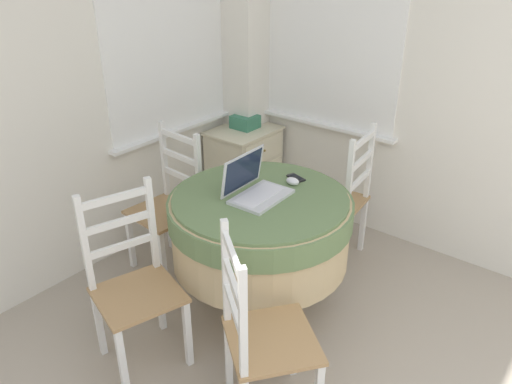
{
  "coord_description": "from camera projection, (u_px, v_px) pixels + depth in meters",
  "views": [
    {
      "loc": [
        -0.93,
        0.43,
        2.03
      ],
      "look_at": [
        1.16,
        2.1,
        0.68
      ],
      "focal_mm": 35.0,
      "sensor_mm": 36.0,
      "label": 1
    }
  ],
  "objects": [
    {
      "name": "laptop",
      "position": [
        255.0,
        188.0,
        2.76
      ],
      "size": [
        0.35,
        0.28,
        0.24
      ],
      "color": "silver",
      "rests_on": "round_dining_table"
    },
    {
      "name": "dining_chair_near_right_window",
      "position": [
        340.0,
        200.0,
        3.4
      ],
      "size": [
        0.45,
        0.43,
        0.97
      ],
      "color": "#A87F51",
      "rests_on": "ground_plane"
    },
    {
      "name": "corner_cabinet",
      "position": [
        244.0,
        168.0,
        4.17
      ],
      "size": [
        0.55,
        0.44,
        0.67
      ],
      "color": "beige",
      "rests_on": "ground_plane"
    },
    {
      "name": "dining_chair_near_back_window",
      "position": [
        169.0,
        206.0,
        3.32
      ],
      "size": [
        0.42,
        0.43,
        0.97
      ],
      "color": "#A87F51",
      "rests_on": "ground_plane"
    },
    {
      "name": "computer_mouse",
      "position": [
        293.0,
        181.0,
        2.9
      ],
      "size": [
        0.05,
        0.08,
        0.04
      ],
      "color": "white",
      "rests_on": "round_dining_table"
    },
    {
      "name": "dining_chair_camera_near",
      "position": [
        262.0,
        337.0,
        2.22
      ],
      "size": [
        0.56,
        0.56,
        0.97
      ],
      "color": "#A87F51",
      "rests_on": "ground_plane"
    },
    {
      "name": "storage_box",
      "position": [
        245.0,
        122.0,
        4.04
      ],
      "size": [
        0.18,
        0.19,
        0.1
      ],
      "color": "#387A5B",
      "rests_on": "corner_cabinet"
    },
    {
      "name": "round_dining_table",
      "position": [
        260.0,
        224.0,
        2.86
      ],
      "size": [
        1.04,
        1.04,
        0.76
      ],
      "color": "#4C3D2D",
      "rests_on": "ground_plane"
    },
    {
      "name": "corner_room_shell",
      "position": [
        290.0,
        90.0,
        2.82
      ],
      "size": [
        4.55,
        5.0,
        2.55
      ],
      "color": "white",
      "rests_on": "ground_plane"
    },
    {
      "name": "dining_chair_left_flank",
      "position": [
        134.0,
        286.0,
        2.55
      ],
      "size": [
        0.5,
        0.49,
        0.97
      ],
      "color": "#A87F51",
      "rests_on": "ground_plane"
    },
    {
      "name": "cell_phone",
      "position": [
        296.0,
        178.0,
        2.98
      ],
      "size": [
        0.09,
        0.13,
        0.01
      ],
      "color": "black",
      "rests_on": "round_dining_table"
    }
  ]
}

